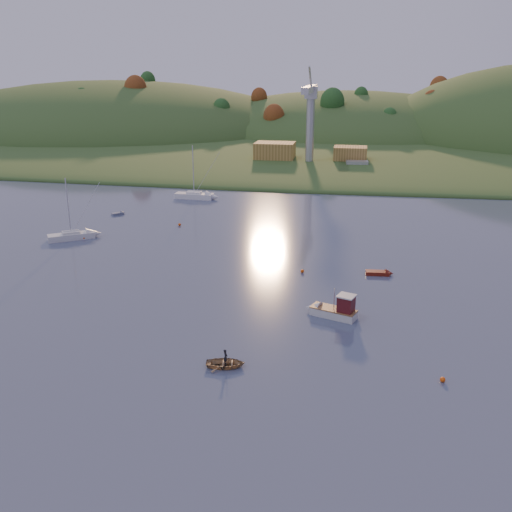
% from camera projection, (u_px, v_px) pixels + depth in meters
% --- Properties ---
extents(ground, '(500.00, 500.00, 0.00)m').
position_uv_depth(ground, '(150.00, 427.00, 45.70)').
color(ground, '#364159').
rests_on(ground, ground).
extents(far_shore, '(620.00, 220.00, 1.50)m').
position_uv_depth(far_shore, '(326.00, 129.00, 260.45)').
color(far_shore, '#2C461C').
rests_on(far_shore, ground).
extents(shore_slope, '(640.00, 150.00, 7.00)m').
position_uv_depth(shore_slope, '(315.00, 149.00, 199.76)').
color(shore_slope, '#2C461C').
rests_on(shore_slope, ground).
extents(hill_left, '(170.00, 140.00, 44.00)m').
position_uv_depth(hill_left, '(114.00, 133.00, 247.49)').
color(hill_left, '#2C461C').
rests_on(hill_left, ground).
extents(hill_center, '(140.00, 120.00, 36.00)m').
position_uv_depth(hill_center, '(347.00, 135.00, 240.10)').
color(hill_center, '#2C461C').
rests_on(hill_center, ground).
extents(hillside_trees, '(280.00, 50.00, 32.00)m').
position_uv_depth(hillside_trees, '(319.00, 142.00, 218.43)').
color(hillside_trees, '#1B4C1D').
rests_on(hillside_trees, ground).
extents(wharf, '(42.00, 16.00, 2.40)m').
position_uv_depth(wharf, '(320.00, 166.00, 158.39)').
color(wharf, slate).
rests_on(wharf, ground).
extents(shed_west, '(11.00, 8.00, 4.80)m').
position_uv_depth(shed_west, '(275.00, 151.00, 160.36)').
color(shed_west, olive).
rests_on(shed_west, wharf).
extents(shed_east, '(9.00, 7.00, 4.00)m').
position_uv_depth(shed_east, '(350.00, 154.00, 157.91)').
color(shed_east, olive).
rests_on(shed_east, wharf).
extents(dock_crane, '(3.20, 28.00, 20.30)m').
position_uv_depth(dock_crane, '(310.00, 107.00, 150.47)').
color(dock_crane, '#B7B7BC').
rests_on(dock_crane, wharf).
extents(fishing_boat, '(6.47, 3.95, 3.95)m').
position_uv_depth(fishing_boat, '(330.00, 309.00, 65.78)').
color(fishing_boat, silver).
rests_on(fishing_boat, ground).
extents(sailboat_near, '(7.43, 6.02, 10.34)m').
position_uv_depth(sailboat_near, '(71.00, 235.00, 95.08)').
color(sailboat_near, silver).
rests_on(sailboat_near, ground).
extents(sailboat_far, '(8.41, 2.79, 11.56)m').
position_uv_depth(sailboat_far, '(194.00, 195.00, 124.38)').
color(sailboat_far, white).
rests_on(sailboat_far, ground).
extents(canoe, '(4.16, 3.28, 0.78)m').
position_uv_depth(canoe, '(226.00, 363.00, 54.76)').
color(canoe, '#957852').
rests_on(canoe, ground).
extents(paddler, '(0.48, 0.64, 1.61)m').
position_uv_depth(paddler, '(226.00, 359.00, 54.63)').
color(paddler, black).
rests_on(paddler, ground).
extents(red_tender, '(3.85, 1.56, 1.28)m').
position_uv_depth(red_tender, '(383.00, 273.00, 78.95)').
color(red_tender, '#63190E').
rests_on(red_tender, ground).
extents(grey_dinghy, '(2.56, 2.50, 0.97)m').
position_uv_depth(grey_dinghy, '(120.00, 213.00, 111.31)').
color(grey_dinghy, slate).
rests_on(grey_dinghy, ground).
extents(work_vessel, '(13.92, 5.98, 3.48)m').
position_uv_depth(work_vessel, '(357.00, 169.00, 152.97)').
color(work_vessel, slate).
rests_on(work_vessel, ground).
extents(buoy_0, '(0.50, 0.50, 0.50)m').
position_uv_depth(buoy_0, '(443.00, 380.00, 52.18)').
color(buoy_0, '#E7500C').
rests_on(buoy_0, ground).
extents(buoy_1, '(0.50, 0.50, 0.50)m').
position_uv_depth(buoy_1, '(302.00, 271.00, 79.79)').
color(buoy_1, '#E7500C').
rests_on(buoy_1, ground).
extents(buoy_2, '(0.50, 0.50, 0.50)m').
position_uv_depth(buoy_2, '(84.00, 238.00, 95.15)').
color(buoy_2, '#E7500C').
rests_on(buoy_2, ground).
extents(buoy_3, '(0.50, 0.50, 0.50)m').
position_uv_depth(buoy_3, '(180.00, 224.00, 103.27)').
color(buoy_3, '#E7500C').
rests_on(buoy_3, ground).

